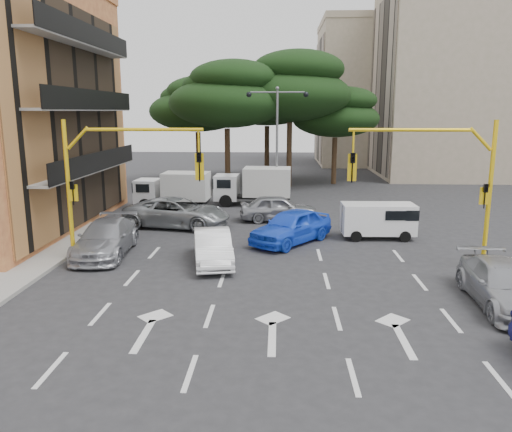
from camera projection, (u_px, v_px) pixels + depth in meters
The scene contains 21 objects.
ground at pixel (274, 280), 19.05m from camera, with size 120.00×120.00×0.00m, color #28282B.
median_strip at pixel (276, 203), 34.67m from camera, with size 1.40×6.00×0.15m, color gray.
apartment_beige_near at pixel (488, 78), 47.49m from camera, with size 20.20×12.15×18.70m.
apartment_beige_far at pixel (386, 94), 59.74m from camera, with size 16.20×12.15×16.70m.
pine_left_near at pixel (227, 94), 39.11m from camera, with size 9.15×9.15×10.23m.
pine_center at pixel (291, 86), 40.70m from camera, with size 9.98×9.98×11.16m.
pine_left_far at pixel (198, 104), 43.30m from camera, with size 8.32×8.32×9.30m.
pine_right at pixel (336, 112), 42.91m from camera, with size 7.49×7.49×8.37m.
pine_back at pixel (268, 97), 45.82m from camera, with size 9.15×9.15×10.23m.
signal_mast_right at pixel (446, 174), 19.89m from camera, with size 5.79×0.37×6.00m.
signal_mast_left at pixel (110, 172), 20.50m from camera, with size 5.79×0.37×6.00m.
street_lamp_center at pixel (277, 125), 33.57m from camera, with size 4.16×0.36×7.77m.
car_white_hatch at pixel (213, 247), 21.01m from camera, with size 1.49×4.29×1.41m, color white.
car_blue_compact at pixel (291, 226), 24.27m from camera, with size 1.95×4.85×1.65m, color blue.
car_silver_wagon at pixel (106, 238), 22.28m from camera, with size 2.12×5.22×1.52m, color #A2A3A9.
car_silver_cross_a at pixel (177, 213), 27.64m from camera, with size 2.69×5.83×1.62m, color #9B9FA2.
car_silver_cross_b at pixel (278, 208), 29.15m from camera, with size 1.81×4.50×1.53m, color #999BA0.
car_silver_parked at pixel (504, 285), 16.43m from camera, with size 2.01×4.94×1.43m, color #A1A3A9.
van_white at pixel (378, 221), 25.17m from camera, with size 1.63×3.61×1.80m, color white, non-canonical shape.
box_truck_a at pixel (173, 190), 32.79m from camera, with size 2.05×4.89×2.40m, color silver, non-canonical shape.
box_truck_b at pixel (253, 186), 34.01m from camera, with size 2.20×5.24×2.58m, color silver, non-canonical shape.
Camera 1 is at (0.15, -18.15, 6.34)m, focal length 35.00 mm.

